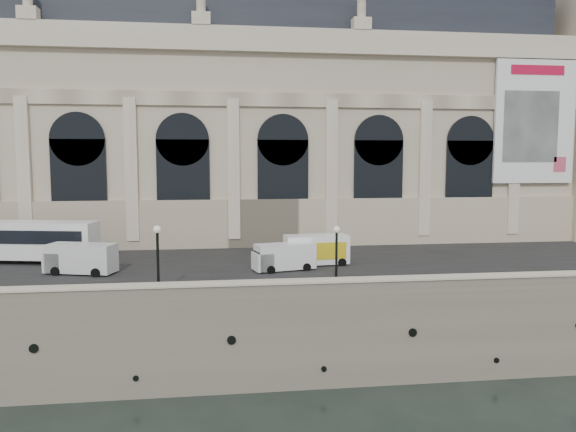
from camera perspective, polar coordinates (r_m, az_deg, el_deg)
name	(u,v)px	position (r m, az deg, el deg)	size (l,w,h in m)	color
ground	(382,386)	(39.59, 9.58, -16.67)	(260.00, 260.00, 0.00)	black
quay	(301,254)	(71.79, 1.38, -3.86)	(160.00, 70.00, 6.00)	gray
street	(338,260)	(50.94, 5.06, -4.44)	(160.00, 24.00, 0.06)	#2D2D2D
parapet	(382,287)	(38.12, 9.48, -7.10)	(160.00, 1.40, 1.21)	gray
museum	(257,119)	(66.12, -3.22, 9.85)	(69.00, 18.70, 29.10)	beige
bus_left	(25,240)	(53.88, -25.15, -2.22)	(12.76, 5.14, 3.68)	white
van_b	(78,259)	(47.40, -20.57, -4.08)	(5.80, 3.51, 2.43)	silver
van_c	(281,257)	(45.66, -0.68, -4.21)	(5.29, 2.99, 2.22)	white
box_truck	(312,250)	(47.99, 2.47, -3.50)	(6.61, 2.75, 2.60)	white
lamp_left	(158,262)	(37.63, -13.07, -4.59)	(0.49, 0.49, 4.79)	black
lamp_right	(336,259)	(38.80, 4.94, -4.35)	(0.46, 0.46, 4.52)	black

